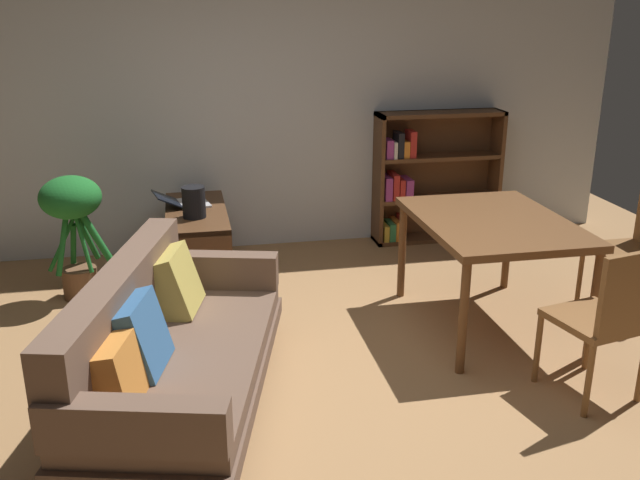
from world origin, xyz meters
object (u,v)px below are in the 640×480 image
Objects in this scene: fabric_couch at (166,344)px; potted_floor_plant at (73,216)px; dining_chair_far at (606,316)px; bookshelf at (428,177)px; media_console at (198,245)px; desk_speaker at (194,202)px; open_laptop at (184,202)px; dining_chair_near at (637,245)px; dining_table at (492,230)px.

potted_floor_plant is at bearing 111.58° from fabric_couch.
bookshelf is (0.00, 2.88, 0.08)m from dining_chair_far.
dining_chair_far is at bearing -46.53° from media_console.
dining_chair_far is (2.37, -0.39, 0.13)m from fabric_couch.
dining_chair_far reaches higher than desk_speaker.
open_laptop is 3.42m from dining_chair_near.
fabric_couch is 2.25× the size of dining_chair_far.
bookshelf is (2.16, 0.81, -0.11)m from desk_speaker.
fabric_couch is 2.04m from open_laptop.
fabric_couch is 1.83× the size of media_console.
dining_chair_far reaches higher than dining_table.
media_console is at bearing 82.91° from fabric_couch.
dining_chair_near is at bearing -23.95° from open_laptop.
open_laptop is at bearing 145.05° from dining_table.
dining_chair_near reaches higher than desk_speaker.
fabric_couch is at bearing -68.42° from potted_floor_plant.
potted_floor_plant is (-0.89, -0.19, 0.35)m from media_console.
fabric_couch is 1.82m from potted_floor_plant.
dining_chair_near is (3.12, -1.39, -0.11)m from open_laptop.
dining_chair_far is (0.22, -1.01, -0.18)m from dining_table.
potted_floor_plant reaches higher than dining_chair_near.
bookshelf is at bearing 20.65° from desk_speaker.
media_console is 0.45m from desk_speaker.
desk_speaker reaches higher than media_console.
dining_chair_near reaches higher than media_console.
desk_speaker is at bearing 161.28° from dining_chair_near.
fabric_couch is 1.60× the size of dining_table.
fabric_couch is 4.35× the size of open_laptop.
bookshelf reaches higher than open_laptop.
dining_chair_far is at bearing -9.39° from fabric_couch.
media_console is (0.23, 1.86, -0.09)m from fabric_couch.
media_console is 0.98m from potted_floor_plant.
potted_floor_plant is at bearing -156.38° from open_laptop.
dining_chair_far reaches higher than dining_chair_near.
dining_table is at bearing -32.90° from media_console.
dining_table is 1.40× the size of dining_chair_far.
fabric_couch is at bearing -168.98° from dining_chair_near.
dining_chair_far is (2.14, -2.26, 0.22)m from media_console.
potted_floor_plant is (-0.88, 0.00, -0.06)m from desk_speaker.
dining_table is at bearing -20.46° from potted_floor_plant.
bookshelf reaches higher than dining_chair_near.
dining_chair_far is at bearing -77.79° from dining_table.
dining_chair_far is 2.88m from bookshelf.
fabric_couch is 2.19× the size of potted_floor_plant.
potted_floor_plant is (-0.81, -0.35, 0.03)m from open_laptop.
media_console is 0.87× the size of dining_table.
dining_chair_far is 0.77× the size of bookshelf.
dining_chair_near is (3.27, 0.64, 0.12)m from fabric_couch.
fabric_couch is 2.26m from dining_table.
media_console is 1.19× the size of potted_floor_plant.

